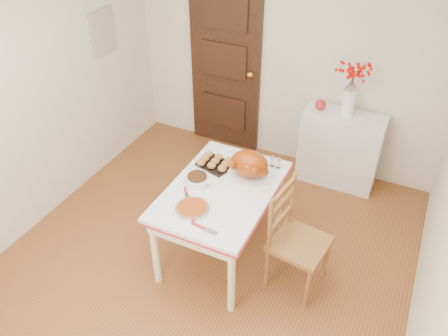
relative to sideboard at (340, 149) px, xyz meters
The scene contains 18 objects.
floor 1.98m from the sideboard, 112.89° to the right, with size 3.50×4.00×0.00m, color brown.
wall_back 1.14m from the sideboard, 163.69° to the left, with size 3.50×0.00×2.50m, color beige.
wall_left 3.18m from the sideboard, 144.57° to the right, with size 0.00×4.00×2.50m, color beige.
door_back 1.59m from the sideboard, behind, with size 0.85×0.06×2.06m, color black.
photo_board 2.77m from the sideboard, 166.85° to the right, with size 0.03×0.35×0.45m, color #C1BA94.
sideboard is the anchor object (origin of this frame).
kitchen_table 1.67m from the sideboard, 113.69° to the right, with size 0.85×1.25×0.75m, color white, non-canonical shape.
chair_oak 1.58m from the sideboard, 88.00° to the right, with size 0.43×0.43×0.98m, color #9C5E35, non-canonical shape.
berry_vase 0.70m from the sideboard, ahead, with size 0.30×0.30×0.58m, color white, non-canonical shape.
apple 0.54m from the sideboard, behind, with size 0.11×0.11×0.11m, color red.
turkey_platter 1.45m from the sideboard, 112.52° to the right, with size 0.39×0.31×0.25m, color #993A08, non-canonical shape.
pumpkin_pie 2.05m from the sideboard, 111.98° to the right, with size 0.27×0.27×0.06m, color #9A3910.
stuffing_dish 1.82m from the sideboard, 119.80° to the right, with size 0.25×0.20×0.10m, color #452611, non-canonical shape.
rolls_tray 1.57m from the sideboard, 124.44° to the right, with size 0.29×0.23×0.08m, color #A96938, non-canonical shape.
pie_server 2.13m from the sideboard, 105.99° to the right, with size 0.23×0.07×0.01m, color silver, non-canonical shape.
carving_knife 1.98m from the sideboard, 116.87° to the right, with size 0.24×0.06×0.01m, color silver, non-canonical shape.
drinking_glass 1.31m from the sideboard, 120.36° to the right, with size 0.06×0.06×0.10m, color white.
shaker_pair 1.17m from the sideboard, 109.80° to the right, with size 0.10×0.04×0.10m, color white, non-canonical shape.
Camera 1 is at (1.36, -2.37, 3.10)m, focal length 36.04 mm.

